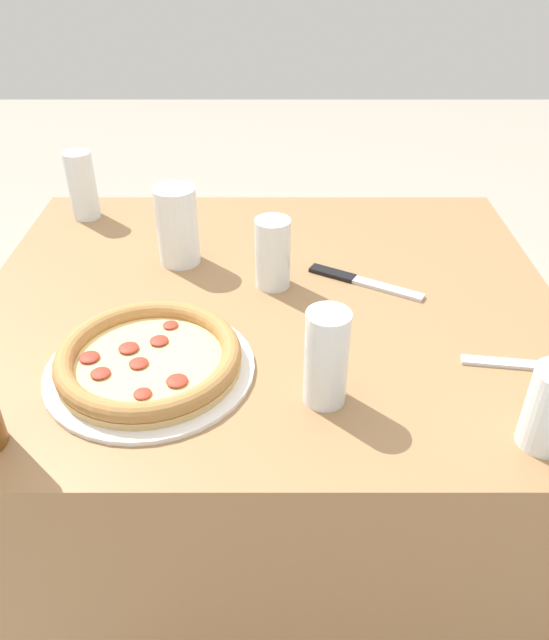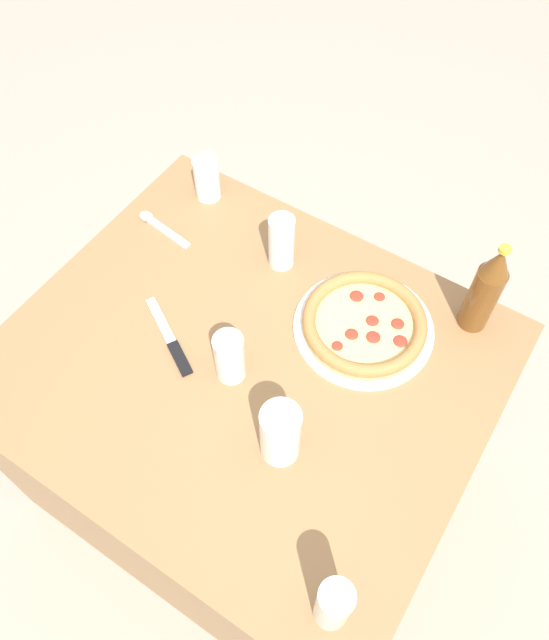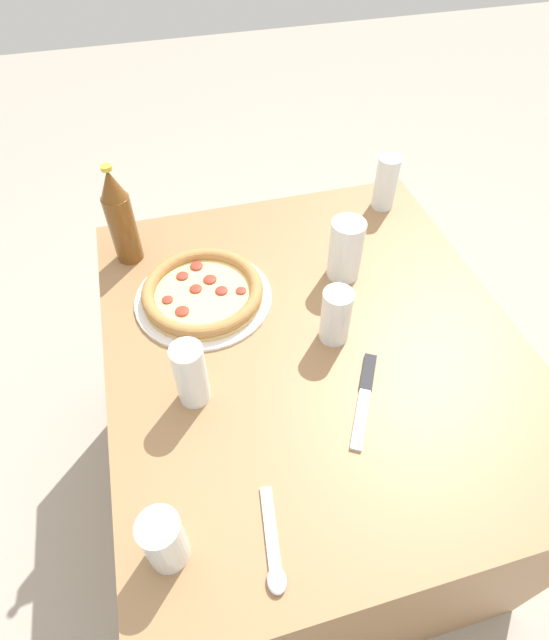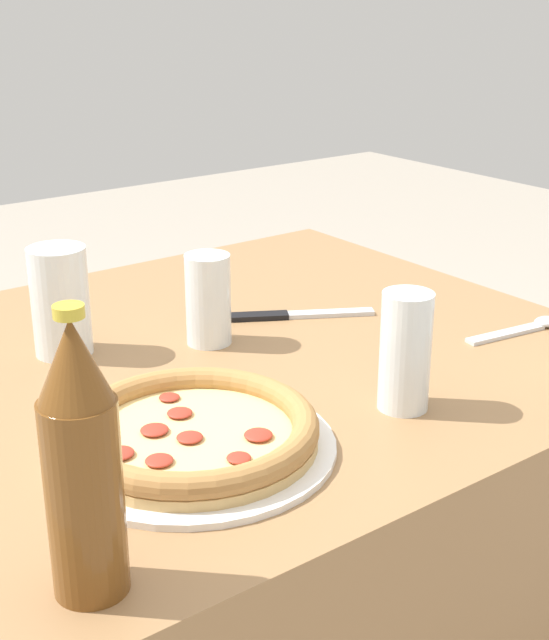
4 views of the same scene
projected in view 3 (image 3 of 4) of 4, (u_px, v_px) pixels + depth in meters
The scene contains 11 objects.
ground_plane at pixel (301, 477), 1.63m from camera, with size 8.00×8.00×0.00m, color #A89E8E.
table at pixel (306, 421), 1.37m from camera, with size 1.05×0.90×0.72m.
pizza_veggie at pixel (203, 293), 1.16m from camera, with size 0.32×0.32×0.04m.
glass_cola at pixel (191, 377), 0.95m from camera, with size 0.06×0.06×0.15m.
glass_iced_tea at pixel (336, 318), 1.06m from camera, with size 0.07×0.07×0.13m.
glass_lemonade at pixel (385, 186), 1.37m from camera, with size 0.06×0.06×0.15m.
glass_red_wine at pixel (345, 252), 1.18m from camera, with size 0.08×0.08×0.15m.
glass_orange_juice at pixel (165, 542), 0.76m from camera, with size 0.07×0.07×0.12m.
beer_bottle at pixel (120, 217), 1.18m from camera, with size 0.07×0.07×0.26m.
knife at pixel (364, 395), 0.99m from camera, with size 0.21×0.13×0.01m.
spoon at pixel (274, 555), 0.79m from camera, with size 0.17×0.05×0.01m.
Camera 3 is at (0.66, -0.27, 1.56)m, focal length 28.00 mm.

